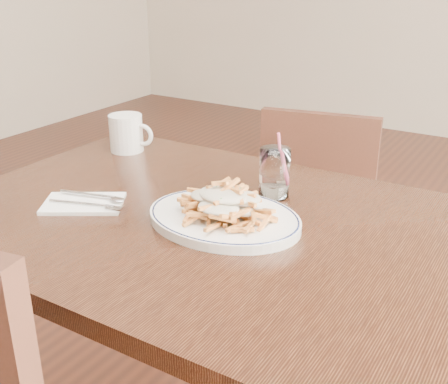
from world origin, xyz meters
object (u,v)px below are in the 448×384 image
Objects in this scene: table at (215,251)px; chair_far at (320,206)px; coffee_mug at (127,133)px; fries_plate at (224,218)px; loaded_fries at (224,199)px; water_glass at (274,175)px.

table is 1.47× the size of chair_far.
coffee_mug is at bearing -124.93° from chair_far.
chair_far is at bearing 55.07° from coffee_mug.
loaded_fries is (-0.00, 0.00, 0.04)m from fries_plate.
coffee_mug is (-0.48, 0.26, -0.00)m from loaded_fries.
chair_far reaches higher than fries_plate.
chair_far is 4.03× the size of loaded_fries.
table is 9.07× the size of coffee_mug.
chair_far is 0.74m from coffee_mug.
water_glass is at bearing 83.56° from fries_plate.
water_glass reaches higher than loaded_fries.
fries_plate is (0.11, -0.81, 0.30)m from chair_far.
fries_plate is at bearing -82.57° from chair_far.
coffee_mug reaches higher than loaded_fries.
water_glass reaches higher than chair_far.
loaded_fries reaches higher than chair_far.
loaded_fries is at bearing -28.51° from coffee_mug.
table is 7.76× the size of water_glass.
chair_far is (-0.08, 0.80, -0.21)m from table.
table is 0.83m from chair_far.
chair_far is 2.23× the size of fries_plate.
table is 3.28× the size of fries_plate.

